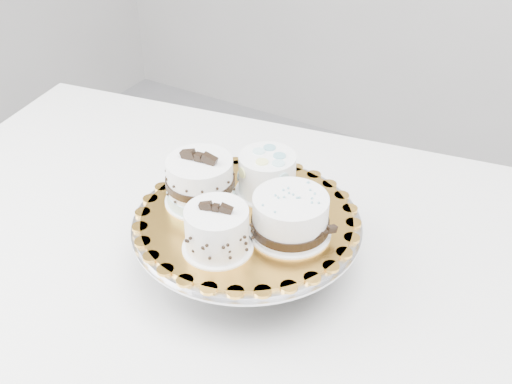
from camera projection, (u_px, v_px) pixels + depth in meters
The scene contains 7 objects.
table at pixel (237, 283), 1.09m from camera, with size 1.42×1.07×0.75m.
cake_stand at pixel (247, 234), 0.99m from camera, with size 0.35×0.35×0.09m.
cake_board at pixel (247, 218), 0.97m from camera, with size 0.32×0.32×0.00m, color gold.
cake_swirl at pixel (217, 230), 0.89m from camera, with size 0.11×0.11×0.08m.
cake_banded at pixel (200, 183), 0.98m from camera, with size 0.11×0.11×0.09m.
cake_dots at pixel (267, 174), 1.00m from camera, with size 0.12×0.12×0.07m.
cake_ribbon at pixel (291, 217), 0.92m from camera, with size 0.14×0.14×0.07m.
Camera 1 is at (0.30, -0.60, 1.44)m, focal length 45.00 mm.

